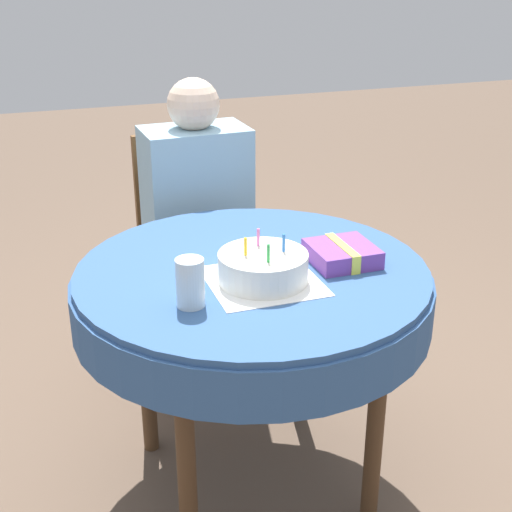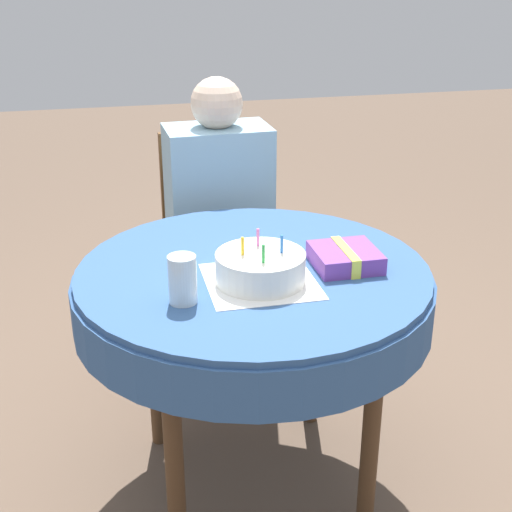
{
  "view_description": "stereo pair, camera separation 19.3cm",
  "coord_description": "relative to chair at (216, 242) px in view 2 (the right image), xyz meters",
  "views": [
    {
      "loc": [
        -0.58,
        -1.7,
        1.57
      ],
      "look_at": [
        0.0,
        -0.03,
        0.79
      ],
      "focal_mm": 50.0,
      "sensor_mm": 36.0,
      "label": 1
    },
    {
      "loc": [
        -0.39,
        -1.76,
        1.57
      ],
      "look_at": [
        0.0,
        -0.03,
        0.79
      ],
      "focal_mm": 50.0,
      "sensor_mm": 36.0,
      "label": 2
    }
  ],
  "objects": [
    {
      "name": "ground_plane",
      "position": [
        -0.03,
        -0.81,
        -0.5
      ],
      "size": [
        12.0,
        12.0,
        0.0
      ],
      "primitive_type": "plane",
      "color": "brown"
    },
    {
      "name": "dining_table",
      "position": [
        -0.03,
        -0.81,
        0.16
      ],
      "size": [
        1.0,
        1.0,
        0.75
      ],
      "color": "#335689",
      "rests_on": "ground_plane"
    },
    {
      "name": "chair",
      "position": [
        0.0,
        0.0,
        0.0
      ],
      "size": [
        0.44,
        0.44,
        0.92
      ],
      "rotation": [
        0.0,
        0.0,
        0.04
      ],
      "color": "brown",
      "rests_on": "ground_plane"
    },
    {
      "name": "person",
      "position": [
        0.0,
        -0.09,
        0.2
      ],
      "size": [
        0.39,
        0.34,
        1.15
      ],
      "rotation": [
        0.0,
        0.0,
        0.04
      ],
      "color": "beige",
      "rests_on": "ground_plane"
    },
    {
      "name": "napkin",
      "position": [
        -0.03,
        -0.9,
        0.25
      ],
      "size": [
        0.29,
        0.29,
        0.0
      ],
      "color": "white",
      "rests_on": "dining_table"
    },
    {
      "name": "birthday_cake",
      "position": [
        -0.03,
        -0.9,
        0.29
      ],
      "size": [
        0.24,
        0.24,
        0.13
      ],
      "color": "white",
      "rests_on": "dining_table"
    },
    {
      "name": "drinking_glass",
      "position": [
        -0.25,
        -0.98,
        0.31
      ],
      "size": [
        0.07,
        0.07,
        0.13
      ],
      "color": "silver",
      "rests_on": "dining_table"
    },
    {
      "name": "gift_box",
      "position": [
        0.22,
        -0.86,
        0.28
      ],
      "size": [
        0.18,
        0.18,
        0.06
      ],
      "color": "#753D99",
      "rests_on": "dining_table"
    }
  ]
}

